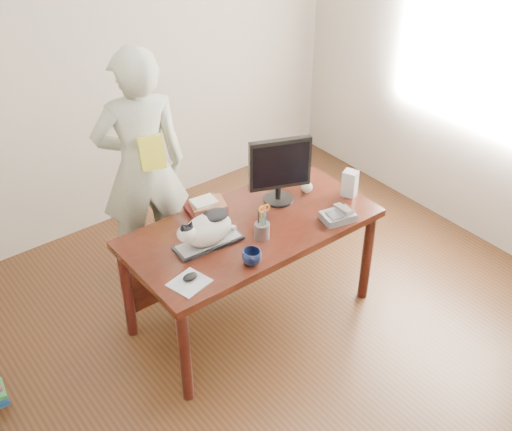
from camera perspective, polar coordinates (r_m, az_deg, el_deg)
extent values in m
plane|color=black|center=(4.18, 4.75, -13.09)|extent=(4.50, 4.50, 0.00)
plane|color=beige|center=(5.01, -12.35, 13.51)|extent=(4.00, 0.00, 4.00)
cube|color=black|center=(4.04, -0.43, -1.15)|extent=(1.60, 0.80, 0.05)
cylinder|color=black|center=(3.76, -6.35, -12.25)|extent=(0.07, 0.07, 0.70)
cylinder|color=black|center=(4.48, 9.82, -3.66)|extent=(0.07, 0.07, 0.70)
cylinder|color=black|center=(4.21, -11.36, -6.75)|extent=(0.07, 0.07, 0.70)
cylinder|color=black|center=(4.86, 4.08, 0.21)|extent=(0.07, 0.07, 0.70)
cube|color=black|center=(4.47, -3.23, -2.41)|extent=(1.45, 0.03, 0.50)
cube|color=black|center=(3.87, -4.24, -2.46)|extent=(0.43, 0.19, 0.02)
cube|color=#AFAFB4|center=(3.86, -4.25, -2.31)|extent=(0.40, 0.16, 0.00)
ellipsoid|color=silver|center=(3.81, -4.31, -1.25)|extent=(0.33, 0.22, 0.20)
ellipsoid|color=silver|center=(3.71, -6.17, -1.61)|extent=(0.12, 0.12, 0.11)
ellipsoid|color=black|center=(3.69, -6.20, -1.17)|extent=(0.09, 0.08, 0.04)
cone|color=black|center=(3.66, -6.52, -1.05)|extent=(0.06, 0.05, 0.07)
cone|color=black|center=(3.68, -5.80, -0.79)|extent=(0.06, 0.05, 0.07)
ellipsoid|color=black|center=(3.78, -3.63, 0.06)|extent=(0.18, 0.15, 0.04)
cylinder|color=silver|center=(3.94, -2.68, -0.97)|extent=(0.09, 0.13, 0.04)
cylinder|color=black|center=(4.26, 1.98, 1.47)|extent=(0.26, 0.26, 0.02)
cylinder|color=black|center=(4.23, 2.00, 2.08)|extent=(0.05, 0.05, 0.09)
cube|color=black|center=(4.10, 2.14, 4.62)|extent=(0.39, 0.20, 0.34)
cube|color=black|center=(4.08, 2.24, 4.46)|extent=(0.35, 0.14, 0.29)
cylinder|color=gray|center=(3.89, 0.54, -1.35)|extent=(0.10, 0.10, 0.10)
cylinder|color=black|center=(3.84, 0.23, -0.28)|extent=(0.03, 0.03, 0.15)
cylinder|color=#0B4E9D|center=(3.84, 0.84, -0.30)|extent=(0.03, 0.03, 0.16)
cylinder|color=red|center=(3.85, 0.40, -0.14)|extent=(0.01, 0.04, 0.15)
cylinder|color=#187A22|center=(3.82, 0.54, -0.44)|extent=(0.02, 0.03, 0.16)
cylinder|color=#A7A8AC|center=(3.83, 0.70, -0.15)|extent=(0.02, 0.03, 0.12)
cylinder|color=#A7A8AC|center=(3.84, 0.80, -0.11)|extent=(0.02, 0.02, 0.12)
torus|color=#E3610B|center=(3.79, 0.54, 0.57)|extent=(0.05, 0.02, 0.05)
torus|color=#E3610B|center=(3.81, 0.94, 0.71)|extent=(0.05, 0.02, 0.05)
cube|color=silver|center=(3.60, -5.95, -5.96)|extent=(0.24, 0.22, 0.00)
ellipsoid|color=black|center=(3.61, -5.87, -5.44)|extent=(0.10, 0.08, 0.04)
imported|color=black|center=(3.69, -0.38, -3.72)|extent=(0.15, 0.15, 0.09)
cube|color=slate|center=(4.09, 7.27, -0.09)|extent=(0.23, 0.19, 0.05)
cube|color=#404043|center=(4.05, 6.98, 0.05)|extent=(0.10, 0.11, 0.01)
cube|color=#A7A8AC|center=(4.10, 7.76, 0.57)|extent=(0.09, 0.18, 0.06)
cube|color=#A9A9AC|center=(4.32, 8.34, 2.85)|extent=(0.11, 0.12, 0.18)
sphere|color=silver|center=(4.34, 4.54, 2.52)|extent=(0.08, 0.08, 0.08)
cube|color=#471313|center=(4.15, -4.46, 0.54)|extent=(0.27, 0.22, 0.04)
cube|color=brown|center=(4.13, -4.32, 0.95)|extent=(0.26, 0.23, 0.03)
cube|color=white|center=(4.11, -4.65, 1.23)|extent=(0.17, 0.14, 0.02)
cube|color=slate|center=(4.50, 2.87, 3.67)|extent=(0.18, 0.22, 0.06)
cube|color=#404043|center=(4.46, 3.10, 3.84)|extent=(0.11, 0.11, 0.01)
imported|color=silver|center=(4.47, -10.10, 4.24)|extent=(0.72, 0.58, 1.73)
cube|color=gold|center=(4.25, -9.23, 5.50)|extent=(0.18, 0.14, 0.23)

